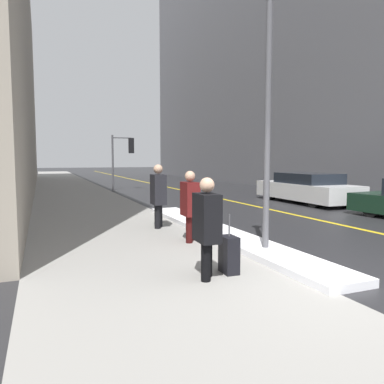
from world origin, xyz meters
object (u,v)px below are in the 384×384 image
Objects in this scene: lamp_post at (268,96)px; pedestrian_in_glasses at (158,193)px; rolling_suitcase at (229,255)px; traffic_light_near at (125,151)px; pedestrian_nearside at (207,223)px; parked_car_white at (307,188)px; pedestrian_with_shoulder_bag at (190,203)px.

pedestrian_in_glasses is (-1.10, 3.38, -2.04)m from lamp_post.
rolling_suitcase is at bearing 0.60° from pedestrian_in_glasses.
lamp_post reaches higher than pedestrian_in_glasses.
pedestrian_nearside is (-2.35, -16.96, -1.45)m from traffic_light_near.
parked_car_white is 10.66m from rolling_suitcase.
lamp_post is 2.86m from pedestrian_nearside.
lamp_post is 5.24× the size of rolling_suitcase.
lamp_post reaches higher than parked_car_white.
parked_car_white is at bearing 135.76° from pedestrian_nearside.
pedestrian_in_glasses is at bearing -179.40° from rolling_suitcase.
pedestrian_with_shoulder_bag is (-0.96, 1.51, -2.11)m from lamp_post.
lamp_post is 3.23× the size of pedestrian_nearside.
pedestrian_in_glasses is 8.15m from parked_car_white.
lamp_post is at bearing 34.51° from pedestrian_with_shoulder_bag.
pedestrian_in_glasses is at bearing 174.84° from pedestrian_nearside.
parked_car_white is at bearing 46.34° from lamp_post.
pedestrian_in_glasses is (-0.15, 1.86, 0.07)m from pedestrian_with_shoulder_bag.
lamp_post is 3.19× the size of pedestrian_with_shoulder_bag.
lamp_post is 16.03m from traffic_light_near.
traffic_light_near is at bearing 87.55° from lamp_post.
pedestrian_with_shoulder_bag is at bearing 175.73° from rolling_suitcase.
traffic_light_near is 2.08× the size of pedestrian_nearside.
pedestrian_in_glasses is 4.26m from rolling_suitcase.
pedestrian_with_shoulder_bag reaches higher than rolling_suitcase.
pedestrian_with_shoulder_bag is at bearing -95.32° from traffic_light_near.
pedestrian_nearside is 0.72m from rolling_suitcase.
traffic_light_near is (0.69, 16.00, -0.67)m from lamp_post.
pedestrian_in_glasses is at bearing -96.92° from traffic_light_near.
parked_car_white is at bearing 127.37° from pedestrian_with_shoulder_bag.
pedestrian_in_glasses is 0.34× the size of parked_car_white.
traffic_light_near reaches higher than pedestrian_with_shoulder_bag.
lamp_post is 2.77m from pedestrian_with_shoulder_bag.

